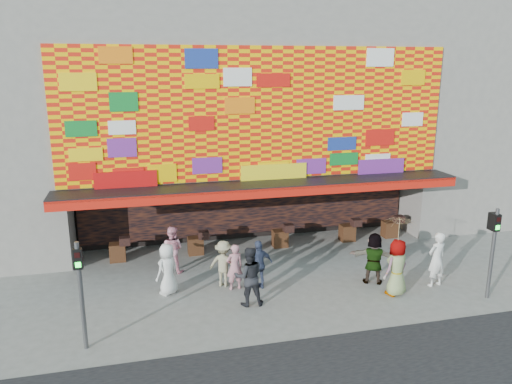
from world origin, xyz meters
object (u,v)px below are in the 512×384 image
ped_b (235,267)px  ped_a (168,269)px  ped_e (259,265)px  parasol (399,232)px  ped_d (224,264)px  ped_h (436,259)px  ped_g (397,267)px  signal_left (80,284)px  ped_f (374,258)px  signal_right (494,243)px  ped_c (249,276)px  ped_i (172,249)px

ped_b → ped_a: bearing=-12.4°
ped_e → parasol: 4.69m
ped_d → ped_h: ped_h is taller
ped_g → parasol: 1.22m
signal_left → ped_f: size_ratio=1.67×
signal_right → ped_f: 3.77m
ped_d → ped_c: bearing=137.5°
ped_d → ped_h: bearing=-164.7°
ped_h → ped_i: (-8.59, 3.35, -0.09)m
ped_a → ped_g: bearing=127.0°
ped_g → ped_f: bearing=-93.2°
ped_d → ped_f: ped_f is taller
ped_f → ped_i: 7.14m
ped_e → ped_i: size_ratio=0.99×
ped_a → ped_b: 2.20m
ped_a → ped_c: size_ratio=0.91×
ped_b → ped_f: bearing=164.4°
ped_b → ped_e: (0.80, -0.14, 0.06)m
ped_c → ped_b: bearing=-75.7°
signal_left → ped_h: signal_left is taller
signal_right → ped_e: size_ratio=1.76×
signal_right → ped_f: signal_right is taller
ped_c → ped_a: bearing=-25.5°
ped_e → ped_h: size_ratio=0.89×
ped_e → ped_i: (-2.70, 2.12, 0.01)m
ped_c → ped_g: ped_c is taller
signal_right → ped_e: signal_right is taller
ped_a → ped_f: ped_f is taller
ped_h → ped_i: size_ratio=1.11×
ped_b → ped_c: (0.21, -1.20, 0.16)m
signal_left → ped_c: signal_left is taller
ped_c → ped_h: size_ratio=1.00×
signal_left → ped_d: size_ratio=1.87×
ped_b → signal_left: bearing=21.8°
ped_i → ped_d: bearing=163.0°
ped_c → ped_d: bearing=-67.3°
ped_h → ped_a: bearing=-22.3°
ped_h → parasol: (-1.65, -0.29, 1.21)m
signal_left → ped_c: bearing=16.2°
ped_g → ped_h: 1.67m
ped_b → ped_h: size_ratio=0.83×
signal_right → ped_d: size_ratio=1.87×
ped_e → ped_a: bearing=-17.4°
ped_b → ped_e: ped_e is taller
ped_e → ped_g: (4.24, -1.52, 0.10)m
ped_f → signal_right: bearing=173.5°
signal_right → ped_d: 8.71m
ped_c → ped_h: 6.48m
signal_right → ped_b: 8.31m
signal_left → ped_g: (9.61, 0.93, -0.91)m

